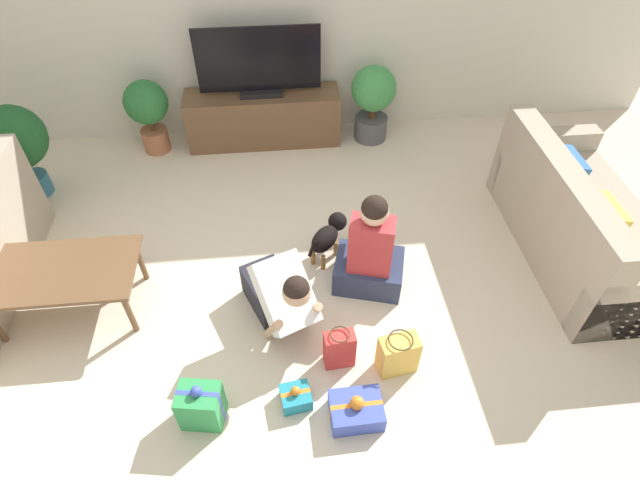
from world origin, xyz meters
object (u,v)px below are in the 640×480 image
potted_plant_corner_left (14,141)px  gift_box_c (356,410)px  sofa_right (578,222)px  tv (259,66)px  potted_plant_back_right (373,98)px  person_sitting (370,254)px  person_kneeling (279,293)px  gift_bag_a (398,354)px  coffee_table (62,274)px  gift_box_b (201,405)px  tv_console (264,118)px  dog (328,235)px  gift_bag_b (339,349)px  gift_box_a (296,397)px  potted_plant_back_left (148,109)px

potted_plant_corner_left → gift_box_c: 3.71m
sofa_right → tv: size_ratio=1.53×
potted_plant_back_right → person_sitting: (-0.37, -2.05, -0.13)m
person_kneeling → gift_bag_a: person_kneeling is taller
coffee_table → gift_bag_a: size_ratio=3.10×
person_kneeling → gift_box_b: size_ratio=2.25×
tv_console → potted_plant_corner_left: size_ratio=1.75×
dog → gift_bag_b: size_ratio=1.23×
gift_box_a → dog: bearing=74.6°
tv → gift_bag_a: tv is taller
gift_box_c → gift_bag_a: 0.47m
potted_plant_back_right → gift_box_c: bearing=-101.4°
person_kneeling → person_sitting: bearing=0.8°
tv_console → potted_plant_back_right: 1.16m
gift_bag_a → potted_plant_back_left: bearing=124.9°
sofa_right → potted_plant_back_right: (-1.37, 1.85, 0.16)m
sofa_right → potted_plant_back_right: sofa_right is taller
dog → gift_bag_a: 1.17m
person_sitting → gift_box_a: 1.18m
tv → person_kneeling: tv is taller
potted_plant_back_right → person_sitting: 2.09m
gift_bag_a → gift_bag_b: gift_bag_a is taller
tv → potted_plant_corner_left: size_ratio=1.33×
potted_plant_corner_left → dog: potted_plant_corner_left is taller
person_sitting → dog: size_ratio=2.22×
person_sitting → gift_box_a: person_sitting is taller
tv_console → tv: bearing=180.0°
sofa_right → person_kneeling: sofa_right is taller
sofa_right → gift_bag_a: sofa_right is taller
dog → gift_bag_a: (0.34, -1.11, -0.07)m
potted_plant_back_left → gift_bag_a: 3.46m
potted_plant_corner_left → gift_bag_b: potted_plant_corner_left is taller
coffee_table → gift_box_b: coffee_table is taller
gift_bag_a → tv_console: bearing=106.1°
potted_plant_corner_left → person_kneeling: 2.85m
gift_box_a → gift_box_c: (0.37, -0.14, 0.02)m
gift_box_c → tv_console: bearing=99.0°
gift_box_a → gift_box_b: 0.60m
potted_plant_back_left → gift_bag_b: potted_plant_back_left is taller
gift_bag_b → potted_plant_back_left: bearing=120.0°
coffee_table → person_kneeling: person_kneeling is taller
dog → gift_box_c: 1.44m
coffee_table → person_kneeling: bearing=-10.6°
gift_bag_b → potted_plant_back_right: bearing=75.9°
person_sitting → gift_box_c: size_ratio=2.73×
sofa_right → dog: 2.03m
sofa_right → gift_box_a: (-2.38, -1.16, -0.25)m
potted_plant_corner_left → gift_box_c: bearing=-43.3°
potted_plant_back_right → gift_box_c: size_ratio=2.41×
person_kneeling → gift_box_a: size_ratio=3.89×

